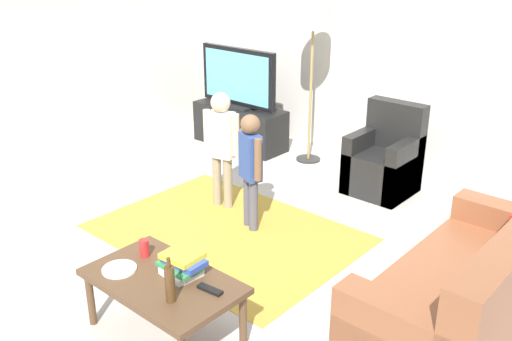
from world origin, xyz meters
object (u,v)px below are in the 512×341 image
object	(u,v)px
floor_lamp	(313,24)
child_near_tv	(221,140)
tv_stand	(240,126)
couch	(474,296)
plate	(119,269)
child_center	(250,162)
soda_can	(144,248)
bottle	(170,283)
book_stack	(182,264)
armchair	(385,163)
tv_remote	(210,290)
tv	(238,78)
coffee_table	(163,285)

from	to	relation	value
floor_lamp	child_near_tv	size ratio (longest dim) A/B	1.60
floor_lamp	tv_stand	bearing A→B (deg)	-170.83
couch	plate	size ratio (longest dim) A/B	8.18
child_center	soda_can	distance (m)	1.40
bottle	plate	xyz separation A→B (m)	(-0.50, 0.00, -0.11)
floor_lamp	book_stack	bearing A→B (deg)	-67.86
plate	armchair	bearing A→B (deg)	86.60
tv_remote	child_center	bearing A→B (deg)	116.69
tv	child_near_tv	bearing A→B (deg)	-52.25
armchair	child_center	size ratio (longest dim) A/B	0.86
floor_lamp	child_near_tv	distance (m)	1.77
bottle	plate	distance (m)	0.51
tv_stand	bottle	world-z (taller)	bottle
bottle	child_near_tv	bearing A→B (deg)	126.57
tv	coffee_table	xyz separation A→B (m)	(2.12, -2.98, -0.48)
child_near_tv	tv_remote	distance (m)	2.08
tv_remote	plate	size ratio (longest dim) A/B	0.77
tv_remote	tv_stand	bearing A→B (deg)	123.62
child_center	soda_can	bearing A→B (deg)	-78.69
soda_can	plate	bearing A→B (deg)	-84.73
tv_stand	soda_can	size ratio (longest dim) A/B	10.00
tv	coffee_table	size ratio (longest dim) A/B	1.10
armchair	soda_can	xyz separation A→B (m)	(-0.20, -2.86, 0.18)
book_stack	bottle	size ratio (longest dim) A/B	1.03
couch	plate	distance (m)	2.26
tv_stand	child_near_tv	bearing A→B (deg)	-52.67
tv	tv_remote	bearing A→B (deg)	-49.69
floor_lamp	tv_remote	size ratio (longest dim) A/B	10.47
coffee_table	couch	bearing A→B (deg)	41.15
tv	floor_lamp	world-z (taller)	floor_lamp
tv_stand	plate	xyz separation A→B (m)	(1.84, -3.12, 0.18)
tv	child_center	size ratio (longest dim) A/B	1.05
book_stack	child_near_tv	bearing A→B (deg)	126.80
tv_stand	soda_can	xyz separation A→B (m)	(1.82, -2.90, 0.24)
couch	tv_remote	xyz separation A→B (m)	(-1.16, -1.19, 0.14)
floor_lamp	plate	size ratio (longest dim) A/B	8.09
couch	book_stack	xyz separation A→B (m)	(-1.43, -1.17, 0.20)
coffee_table	child_near_tv	bearing A→B (deg)	123.46
tv_remote	book_stack	bearing A→B (deg)	169.10
armchair	bottle	distance (m)	3.11
book_stack	tv	bearing A→B (deg)	127.26
couch	tv_remote	distance (m)	1.67
armchair	bottle	xyz separation A→B (m)	(0.32, -3.08, 0.24)
coffee_table	soda_can	world-z (taller)	soda_can
coffee_table	soda_can	size ratio (longest dim) A/B	8.33
floor_lamp	book_stack	world-z (taller)	floor_lamp
couch	coffee_table	distance (m)	1.97
book_stack	tv_remote	size ratio (longest dim) A/B	1.74
tv_stand	couch	size ratio (longest dim) A/B	0.67
floor_lamp	coffee_table	distance (m)	3.57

